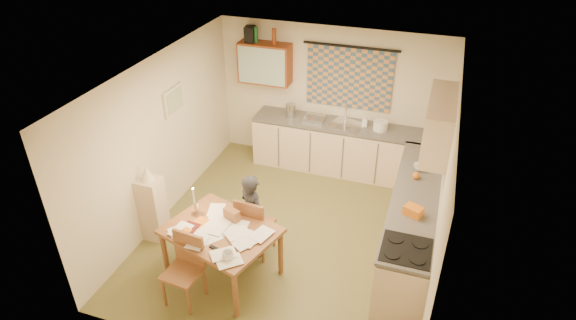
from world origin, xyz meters
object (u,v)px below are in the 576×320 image
(dining_table, at_px, (223,252))
(chair_far, at_px, (256,235))
(counter_back, at_px, (346,149))
(person, at_px, (253,215))
(stove, at_px, (401,279))
(shelf_stand, at_px, (153,209))
(counter_right, at_px, (412,223))

(dining_table, height_order, chair_far, chair_far)
(counter_back, relative_size, person, 2.59)
(counter_back, xyz_separation_m, person, (-0.75, -2.49, 0.19))
(stove, relative_size, shelf_stand, 0.93)
(counter_right, height_order, person, person)
(counter_right, relative_size, stove, 3.18)
(shelf_stand, bearing_deg, counter_back, 49.85)
(counter_back, height_order, chair_far, chair_far)
(dining_table, relative_size, shelf_stand, 1.58)
(stove, distance_m, shelf_stand, 3.55)
(stove, xyz_separation_m, shelf_stand, (-3.54, 0.22, 0.04))
(counter_right, bearing_deg, person, -159.62)
(dining_table, distance_m, shelf_stand, 1.33)
(dining_table, height_order, person, person)
(counter_right, relative_size, shelf_stand, 2.95)
(counter_right, bearing_deg, shelf_stand, -165.48)
(counter_back, relative_size, shelf_stand, 3.30)
(dining_table, xyz_separation_m, person, (0.22, 0.54, 0.26))
(dining_table, bearing_deg, counter_back, 89.49)
(person, xyz_separation_m, shelf_stand, (-1.48, -0.15, -0.14))
(counter_back, xyz_separation_m, shelf_stand, (-2.23, -2.64, 0.05))
(stove, xyz_separation_m, dining_table, (-2.27, -0.17, -0.08))
(dining_table, relative_size, chair_far, 1.66)
(counter_back, distance_m, dining_table, 3.18)
(counter_right, distance_m, person, 2.20)
(counter_back, distance_m, counter_right, 2.17)
(shelf_stand, bearing_deg, stove, -3.53)
(counter_back, distance_m, person, 2.61)
(counter_right, relative_size, dining_table, 1.87)
(stove, relative_size, dining_table, 0.59)
(stove, distance_m, chair_far, 2.07)
(counter_right, xyz_separation_m, chair_far, (-2.03, -0.76, -0.16))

